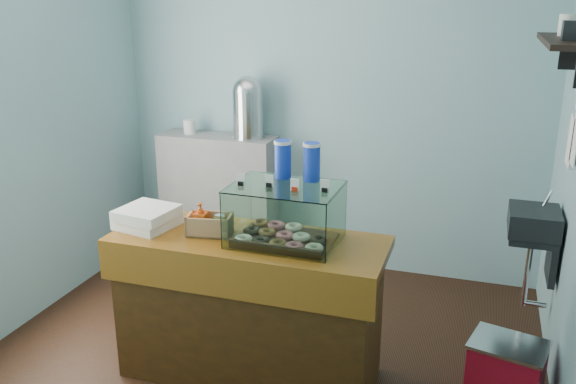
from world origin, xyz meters
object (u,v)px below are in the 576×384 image
(counter, at_px, (249,307))
(display_case, at_px, (287,210))
(red_cooler, at_px, (506,371))
(coffee_urn, at_px, (248,106))

(counter, height_order, display_case, display_case)
(counter, height_order, red_cooler, counter)
(counter, xyz_separation_m, coffee_urn, (-0.61, 1.57, 0.91))
(display_case, bearing_deg, red_cooler, 8.81)
(coffee_urn, bearing_deg, counter, -68.77)
(red_cooler, bearing_deg, counter, -157.15)
(coffee_urn, relative_size, red_cooler, 1.08)
(counter, relative_size, coffee_urn, 3.12)
(display_case, height_order, coffee_urn, coffee_urn)
(counter, xyz_separation_m, red_cooler, (1.48, 0.23, -0.28))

